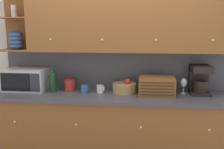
{
  "coord_description": "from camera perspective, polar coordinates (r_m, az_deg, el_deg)",
  "views": [
    {
      "loc": [
        0.33,
        -3.27,
        1.71
      ],
      "look_at": [
        0.0,
        -0.22,
        1.14
      ],
      "focal_mm": 40.0,
      "sensor_mm": 36.0,
      "label": 1
    }
  ],
  "objects": [
    {
      "name": "backsplash_panel",
      "position": [
        3.33,
        0.4,
        1.1
      ],
      "size": [
        2.94,
        0.01,
        0.51
      ],
      "color": "#4C4C51",
      "rests_on": "counter_unit"
    },
    {
      "name": "counter_unit",
      "position": [
        3.23,
        -0.19,
        -12.31
      ],
      "size": [
        2.96,
        0.66,
        0.91
      ],
      "color": "#935628",
      "rests_on": "ground_plane"
    },
    {
      "name": "storage_canister",
      "position": [
        3.28,
        -9.63,
        -2.3
      ],
      "size": [
        0.14,
        0.14,
        0.16
      ],
      "color": "#B22D28",
      "rests_on": "counter_unit"
    },
    {
      "name": "mug",
      "position": [
        3.14,
        -6.3,
        -3.36
      ],
      "size": [
        0.09,
        0.08,
        0.1
      ],
      "color": "#38669E",
      "rests_on": "counter_unit"
    },
    {
      "name": "wall_back",
      "position": [
        3.34,
        0.47,
        3.54
      ],
      "size": [
        5.34,
        0.06,
        2.6
      ],
      "color": "silver",
      "rests_on": "ground_plane"
    },
    {
      "name": "wine_glass",
      "position": [
        3.21,
        16.07,
        -1.92
      ],
      "size": [
        0.08,
        0.08,
        0.19
      ],
      "color": "silver",
      "rests_on": "counter_unit"
    },
    {
      "name": "upper_cabinets",
      "position": [
        3.12,
        3.14,
        13.12
      ],
      "size": [
        2.94,
        0.34,
        0.87
      ],
      "color": "#935628",
      "rests_on": "backsplash_panel"
    },
    {
      "name": "wine_bottle",
      "position": [
        3.25,
        -13.42,
        -1.45
      ],
      "size": [
        0.09,
        0.09,
        0.31
      ],
      "color": "#19381E",
      "rests_on": "counter_unit"
    },
    {
      "name": "bread_box",
      "position": [
        3.06,
        10.09,
        -2.61
      ],
      "size": [
        0.42,
        0.3,
        0.23
      ],
      "color": "brown",
      "rests_on": "counter_unit"
    },
    {
      "name": "mug_blue_second",
      "position": [
        3.14,
        -2.68,
        -3.31
      ],
      "size": [
        0.1,
        0.08,
        0.1
      ],
      "color": "silver",
      "rests_on": "counter_unit"
    },
    {
      "name": "microwave",
      "position": [
        3.45,
        -18.99,
        -1.05
      ],
      "size": [
        0.54,
        0.37,
        0.28
      ],
      "color": "silver",
      "rests_on": "counter_unit"
    },
    {
      "name": "coffee_maker",
      "position": [
        3.25,
        19.46,
        -1.05
      ],
      "size": [
        0.23,
        0.27,
        0.36
      ],
      "color": "black",
      "rests_on": "counter_unit"
    },
    {
      "name": "fruit_basket",
      "position": [
        3.15,
        2.87,
        -2.99
      ],
      "size": [
        0.3,
        0.3,
        0.18
      ],
      "color": "#A87F4C",
      "rests_on": "counter_unit"
    }
  ]
}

